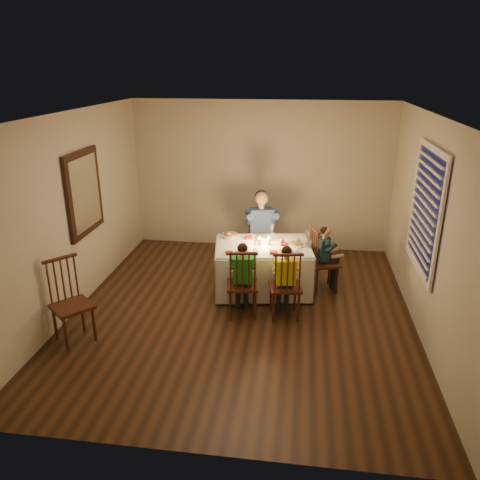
# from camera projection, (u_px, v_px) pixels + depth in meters

# --- Properties ---
(ground) EXTENTS (5.00, 5.00, 0.00)m
(ground) POSITION_uv_depth(u_px,v_px,m) (242.00, 312.00, 6.34)
(ground) COLOR black
(ground) RESTS_ON ground
(wall_left) EXTENTS (0.02, 5.00, 2.60)m
(wall_left) POSITION_uv_depth(u_px,v_px,m) (73.00, 213.00, 6.17)
(wall_left) COLOR #BBB4A0
(wall_left) RESTS_ON ground
(wall_right) EXTENTS (0.02, 5.00, 2.60)m
(wall_right) POSITION_uv_depth(u_px,v_px,m) (428.00, 229.00, 5.59)
(wall_right) COLOR #BBB4A0
(wall_right) RESTS_ON ground
(wall_back) EXTENTS (4.50, 0.02, 2.60)m
(wall_back) POSITION_uv_depth(u_px,v_px,m) (261.00, 176.00, 8.20)
(wall_back) COLOR #BBB4A0
(wall_back) RESTS_ON ground
(ceiling) EXTENTS (5.00, 5.00, 0.00)m
(ceiling) POSITION_uv_depth(u_px,v_px,m) (242.00, 114.00, 5.42)
(ceiling) COLOR white
(ceiling) RESTS_ON wall_back
(dining_table) EXTENTS (1.51, 1.20, 0.68)m
(dining_table) POSITION_uv_depth(u_px,v_px,m) (263.00, 258.00, 6.78)
(dining_table) COLOR silver
(dining_table) RESTS_ON ground
(chair_adult) EXTENTS (0.48, 0.47, 0.97)m
(chair_adult) POSITION_uv_depth(u_px,v_px,m) (261.00, 269.00, 7.66)
(chair_adult) COLOR #34160E
(chair_adult) RESTS_ON ground
(chair_near_left) EXTENTS (0.46, 0.44, 0.97)m
(chair_near_left) POSITION_uv_depth(u_px,v_px,m) (242.00, 314.00, 6.27)
(chair_near_left) COLOR #34160E
(chair_near_left) RESTS_ON ground
(chair_near_right) EXTENTS (0.46, 0.45, 0.97)m
(chair_near_right) POSITION_uv_depth(u_px,v_px,m) (284.00, 316.00, 6.23)
(chair_near_right) COLOR #34160E
(chair_near_right) RESTS_ON ground
(chair_end) EXTENTS (0.49, 0.50, 0.97)m
(chair_end) POSITION_uv_depth(u_px,v_px,m) (322.00, 289.00, 6.97)
(chair_end) COLOR #34160E
(chair_end) RESTS_ON ground
(chair_extra) EXTENTS (0.59, 0.59, 1.04)m
(chair_extra) POSITION_uv_depth(u_px,v_px,m) (77.00, 340.00, 5.69)
(chair_extra) COLOR #34160E
(chair_extra) RESTS_ON ground
(adult) EXTENTS (0.59, 0.56, 1.31)m
(adult) POSITION_uv_depth(u_px,v_px,m) (261.00, 269.00, 7.66)
(adult) COLOR navy
(adult) RESTS_ON ground
(child_green) EXTENTS (0.38, 0.36, 1.03)m
(child_green) POSITION_uv_depth(u_px,v_px,m) (242.00, 314.00, 6.27)
(child_green) COLOR green
(child_green) RESTS_ON ground
(child_yellow) EXTENTS (0.37, 0.35, 1.01)m
(child_yellow) POSITION_uv_depth(u_px,v_px,m) (284.00, 316.00, 6.23)
(child_yellow) COLOR yellow
(child_yellow) RESTS_ON ground
(child_teal) EXTENTS (0.36, 0.38, 0.99)m
(child_teal) POSITION_uv_depth(u_px,v_px,m) (322.00, 289.00, 6.97)
(child_teal) COLOR #17313A
(child_teal) RESTS_ON ground
(setting_adult) EXTENTS (0.30, 0.30, 0.02)m
(setting_adult) POSITION_uv_depth(u_px,v_px,m) (261.00, 238.00, 6.96)
(setting_adult) COLOR white
(setting_adult) RESTS_ON dining_table
(setting_green) EXTENTS (0.30, 0.30, 0.02)m
(setting_green) POSITION_uv_depth(u_px,v_px,m) (242.00, 253.00, 6.39)
(setting_green) COLOR white
(setting_green) RESTS_ON dining_table
(setting_yellow) EXTENTS (0.30, 0.30, 0.02)m
(setting_yellow) POSITION_uv_depth(u_px,v_px,m) (287.00, 253.00, 6.41)
(setting_yellow) COLOR white
(setting_yellow) RESTS_ON dining_table
(setting_teal) EXTENTS (0.30, 0.30, 0.02)m
(setting_teal) POSITION_uv_depth(u_px,v_px,m) (297.00, 244.00, 6.71)
(setting_teal) COLOR white
(setting_teal) RESTS_ON dining_table
(candle_left) EXTENTS (0.06, 0.06, 0.10)m
(candle_left) POSITION_uv_depth(u_px,v_px,m) (260.00, 242.00, 6.69)
(candle_left) COLOR white
(candle_left) RESTS_ON dining_table
(candle_right) EXTENTS (0.06, 0.06, 0.10)m
(candle_right) POSITION_uv_depth(u_px,v_px,m) (269.00, 242.00, 6.69)
(candle_right) COLOR white
(candle_right) RESTS_ON dining_table
(squash) EXTENTS (0.09, 0.09, 0.09)m
(squash) POSITION_uv_depth(u_px,v_px,m) (228.00, 235.00, 6.95)
(squash) COLOR gold
(squash) RESTS_ON dining_table
(orange_fruit) EXTENTS (0.08, 0.08, 0.08)m
(orange_fruit) POSITION_uv_depth(u_px,v_px,m) (281.00, 241.00, 6.74)
(orange_fruit) COLOR orange
(orange_fruit) RESTS_ON dining_table
(serving_bowl) EXTENTS (0.26, 0.26, 0.06)m
(serving_bowl) POSITION_uv_depth(u_px,v_px,m) (230.00, 236.00, 6.98)
(serving_bowl) COLOR white
(serving_bowl) RESTS_ON dining_table
(wall_mirror) EXTENTS (0.06, 0.95, 1.15)m
(wall_mirror) POSITION_uv_depth(u_px,v_px,m) (84.00, 193.00, 6.37)
(wall_mirror) COLOR black
(wall_mirror) RESTS_ON wall_left
(window_blinds) EXTENTS (0.07, 1.34, 1.54)m
(window_blinds) POSITION_uv_depth(u_px,v_px,m) (425.00, 210.00, 5.62)
(window_blinds) COLOR #0D1035
(window_blinds) RESTS_ON wall_right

